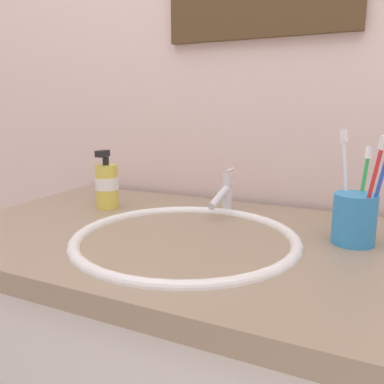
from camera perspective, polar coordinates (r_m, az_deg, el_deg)
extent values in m
cube|color=beige|center=(1.10, 9.93, 17.35)|extent=(2.33, 0.04, 2.40)
cube|color=gray|center=(0.82, 2.34, -7.58)|extent=(1.13, 0.61, 0.04)
ellipsoid|color=white|center=(0.81, -0.93, -10.18)|extent=(0.39, 0.39, 0.10)
torus|color=white|center=(0.79, -0.94, -6.82)|extent=(0.45, 0.45, 0.02)
cylinder|color=#595B60|center=(0.83, -0.91, -13.13)|extent=(0.03, 0.03, 0.01)
cylinder|color=silver|center=(0.98, 5.10, -0.15)|extent=(0.02, 0.02, 0.09)
cylinder|color=silver|center=(0.94, 4.01, -0.66)|extent=(0.02, 0.11, 0.04)
cylinder|color=silver|center=(0.99, 5.46, 3.13)|extent=(0.01, 0.05, 0.01)
cylinder|color=#338CCC|center=(0.81, 22.33, -3.62)|extent=(0.08, 0.08, 0.10)
cylinder|color=red|center=(0.78, 24.19, -0.41)|extent=(0.04, 0.04, 0.19)
cube|color=white|center=(0.75, 25.84, 6.42)|extent=(0.02, 0.02, 0.03)
cylinder|color=green|center=(0.83, 23.22, -0.46)|extent=(0.02, 0.03, 0.17)
cube|color=white|center=(0.83, 24.13, 5.23)|extent=(0.01, 0.02, 0.03)
cylinder|color=blue|center=(0.79, 24.97, -0.71)|extent=(0.04, 0.01, 0.18)
cylinder|color=white|center=(0.83, 21.29, 0.68)|extent=(0.03, 0.03, 0.20)
cube|color=white|center=(0.83, 21.02, 7.56)|extent=(0.02, 0.02, 0.03)
cylinder|color=#DBCC4C|center=(1.04, -12.16, 0.77)|extent=(0.06, 0.06, 0.11)
cylinder|color=black|center=(1.03, -12.33, 4.40)|extent=(0.02, 0.02, 0.02)
cube|color=black|center=(1.01, -12.79, 5.43)|extent=(0.02, 0.04, 0.02)
cylinder|color=white|center=(1.04, -12.18, 1.25)|extent=(0.06, 0.06, 0.03)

